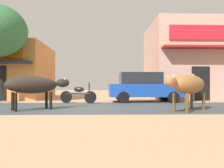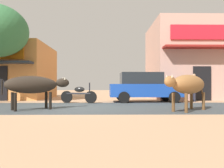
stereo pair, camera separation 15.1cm
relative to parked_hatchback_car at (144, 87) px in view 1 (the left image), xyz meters
name	(u,v)px [view 1 (the left image)]	position (x,y,z in m)	size (l,w,h in m)	color
ground	(74,107)	(-3.51, -3.25, -0.84)	(80.00, 80.00, 0.00)	tan
asphalt_road	(74,107)	(-3.51, -3.25, -0.84)	(72.00, 5.22, 0.00)	#3F474A
storefront_right_club	(192,62)	(4.24, 4.00, 1.85)	(6.22, 6.61, 5.37)	tan
parked_hatchback_car	(144,87)	(0.00, 0.00, 0.00)	(4.15, 1.96, 1.64)	#1943A5
parked_motorcycle	(79,94)	(-3.57, -0.82, -0.37)	(1.93, 0.57, 1.07)	black
cow_near_brown	(34,85)	(-4.85, -4.28, 0.09)	(2.33, 1.76, 1.27)	#2C251E
cow_far_dark	(189,85)	(0.83, -4.77, 0.10)	(2.22, 2.22, 1.30)	#9E6A3A
pedestrian_by_shop	(193,85)	(2.85, 0.21, 0.09)	(0.31, 0.61, 1.59)	#262633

